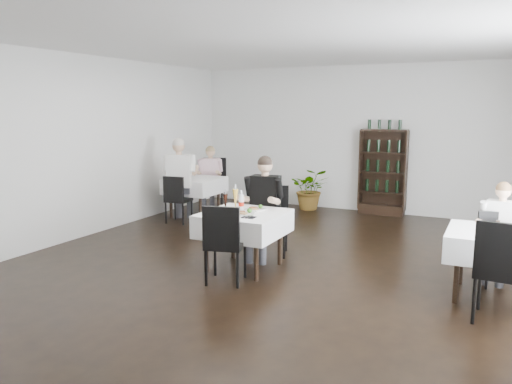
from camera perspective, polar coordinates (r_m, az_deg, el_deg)
room_shell at (r=6.36m, az=0.95°, el=3.86°), size 9.00×9.00×9.00m
wine_shelf at (r=10.33m, az=14.28°, el=2.12°), size 0.90×0.28×1.75m
main_table at (r=6.64m, az=-1.42°, el=-3.60°), size 1.03×1.03×0.77m
left_table at (r=9.95m, az=-7.01°, el=0.75°), size 0.98×0.98×0.77m
right_table at (r=6.21m, az=25.49°, el=-5.48°), size 0.98×0.98×0.77m
potted_tree at (r=10.63m, az=6.23°, el=0.35°), size 0.97×0.90×0.88m
main_chair_far at (r=7.37m, az=1.88°, el=-2.67°), size 0.58×0.58×1.00m
main_chair_near at (r=6.07m, az=-3.69°, el=-5.41°), size 0.55×0.55×0.99m
left_chair_far at (r=10.67m, az=-4.84°, el=1.38°), size 0.64×0.65×1.08m
left_chair_near at (r=9.39m, az=-9.06°, el=-0.49°), size 0.46×0.46×0.90m
right_chair_far at (r=6.79m, az=25.78°, el=-5.32°), size 0.51×0.52×0.88m
right_chair_near at (r=5.50m, az=26.24°, el=-7.57°), size 0.52×0.53×1.06m
diner_main at (r=7.05m, az=0.82°, el=-0.88°), size 0.57×0.58×1.47m
diner_left_far at (r=10.50m, az=-5.28°, el=2.16°), size 0.58×0.62×1.35m
diner_left_near at (r=9.48m, az=-8.67°, el=2.13°), size 0.71×0.74×1.59m
diner_right_far at (r=6.84m, az=26.09°, el=-3.31°), size 0.50×0.52×1.24m
plate_far at (r=6.76m, az=0.01°, el=-1.91°), size 0.28×0.28×0.07m
plate_near at (r=6.47m, az=-1.36°, el=-2.42°), size 0.35×0.35×0.08m
pilsner_dark at (r=6.72m, az=-3.52°, el=-1.14°), size 0.07×0.07×0.28m
pilsner_lager at (r=6.80m, az=-2.37°, el=-0.79°), size 0.08×0.08×0.34m
coke_bottle at (r=6.67m, az=-1.70°, el=-1.23°), size 0.07×0.07×0.28m
napkin_cutlery at (r=6.29m, az=-0.84°, el=-2.89°), size 0.17×0.18×0.02m
pepper_mill at (r=6.31m, az=25.91°, el=-3.40°), size 0.05×0.05×0.10m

